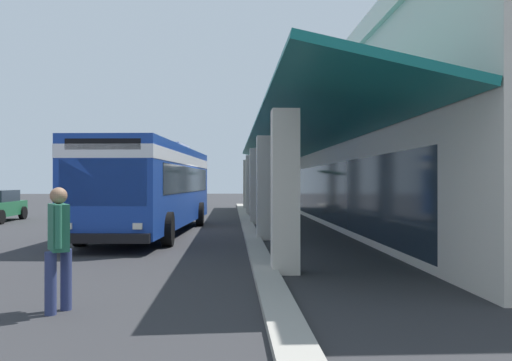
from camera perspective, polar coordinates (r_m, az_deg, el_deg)
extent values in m
plane|color=#2D2D30|center=(20.46, 15.38, -5.38)|extent=(120.00, 120.00, 0.00)
cube|color=#9E998E|center=(22.25, -1.07, -4.80)|extent=(35.86, 0.50, 0.12)
cube|color=beige|center=(24.51, 22.26, 2.60)|extent=(29.88, 12.73, 6.07)
cube|color=silver|center=(24.89, 22.25, 10.29)|extent=(30.18, 13.03, 0.60)
cube|color=beige|center=(34.14, -1.00, -0.48)|extent=(0.55, 0.55, 3.34)
cube|color=beige|center=(28.17, -0.61, -0.55)|extent=(0.55, 0.55, 3.34)
cube|color=beige|center=(22.20, 0.00, -0.66)|extent=(0.55, 0.55, 3.34)
cube|color=beige|center=(16.23, 1.05, -0.84)|extent=(0.55, 0.55, 3.34)
cube|color=beige|center=(10.28, 3.31, -1.24)|extent=(0.55, 0.55, 3.34)
cube|color=#146B66|center=(22.37, 3.40, 4.52)|extent=(29.88, 3.16, 0.82)
cube|color=#19232D|center=(22.54, 7.55, -1.33)|extent=(25.10, 0.08, 2.40)
cube|color=#193D9E|center=(18.54, -11.59, -0.58)|extent=(11.16, 3.38, 2.75)
cube|color=white|center=(18.56, -11.58, 2.28)|extent=(11.18, 3.40, 0.36)
cube|color=#19232D|center=(18.84, -11.38, 0.11)|extent=(9.41, 3.27, 0.90)
cube|color=#19232D|center=(13.27, -16.94, -0.21)|extent=(0.23, 2.24, 1.20)
cube|color=black|center=(13.30, -16.95, 3.97)|extent=(0.21, 1.94, 0.28)
cube|color=black|center=(13.23, -17.13, -6.29)|extent=(0.39, 2.46, 0.24)
cube|color=silver|center=(13.02, -13.27, -5.06)|extent=(0.08, 0.24, 0.16)
cube|color=silver|center=(13.58, -20.60, -4.85)|extent=(0.08, 0.24, 0.16)
cube|color=silver|center=(20.05, -10.61, 3.73)|extent=(2.53, 1.96, 0.24)
cylinder|color=black|center=(14.79, -9.95, -5.45)|extent=(1.00, 0.30, 1.00)
cylinder|color=black|center=(15.49, -19.28, -5.20)|extent=(1.00, 0.30, 1.00)
cylinder|color=black|center=(21.39, -6.37, -3.81)|extent=(1.00, 0.30, 1.00)
cylinder|color=black|center=(21.88, -13.02, -3.72)|extent=(1.00, 0.30, 1.00)
cylinder|color=black|center=(24.76, -27.00, -3.71)|extent=(0.64, 0.22, 0.64)
cylinder|color=black|center=(27.59, -24.90, -3.35)|extent=(0.64, 0.22, 0.64)
cylinder|color=navy|center=(7.95, -20.72, -10.45)|extent=(0.16, 0.16, 0.88)
cylinder|color=navy|center=(7.74, -22.25, -10.73)|extent=(0.16, 0.16, 0.88)
cube|color=#26664C|center=(7.74, -21.47, -4.95)|extent=(0.56, 0.43, 0.66)
sphere|color=#8C664C|center=(7.72, -21.46, -1.61)|extent=(0.24, 0.24, 0.24)
cylinder|color=#26664C|center=(8.05, -21.46, -4.53)|extent=(0.09, 0.09, 0.60)
cylinder|color=#26664C|center=(7.43, -21.47, -4.90)|extent=(0.09, 0.09, 0.60)
cube|color=gray|center=(30.61, 0.57, -3.20)|extent=(0.77, 0.77, 0.48)
cylinder|color=#332319|center=(30.60, 0.57, -2.73)|extent=(0.66, 0.66, 0.02)
cylinder|color=brown|center=(30.57, 0.57, -1.08)|extent=(0.16, 0.16, 1.79)
ellipsoid|color=#286B33|center=(30.20, 0.46, 0.71)|extent=(0.79, 0.36, 0.19)
ellipsoid|color=#286B33|center=(30.53, 1.45, 1.05)|extent=(0.36, 0.97, 0.18)
ellipsoid|color=#286B33|center=(31.04, 1.02, 0.89)|extent=(1.02, 0.73, 0.15)
ellipsoid|color=#286B33|center=(30.84, -0.08, 0.90)|extent=(0.73, 0.80, 0.18)
ellipsoid|color=#286B33|center=(30.53, -0.20, 0.73)|extent=(0.27, 0.83, 0.17)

